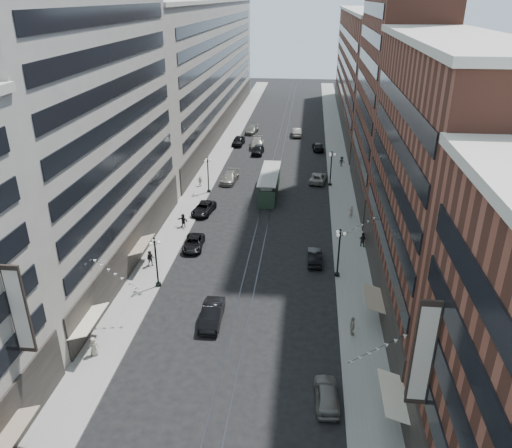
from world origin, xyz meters
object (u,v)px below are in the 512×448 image
at_px(car_9, 238,141).
at_px(car_10, 315,257).
at_px(pedestrian_7, 363,239).
at_px(car_extra_1, 252,130).
at_px(pedestrian_8, 351,212).
at_px(car_14, 297,132).
at_px(car_4, 327,394).
at_px(pedestrian_2, 151,259).
at_px(car_8, 230,177).
at_px(lamppost_se_far, 339,251).
at_px(pedestrian_1, 94,346).
at_px(pedestrian_9, 342,161).
at_px(car_extra_0, 257,143).
at_px(lamppost_se_mid, 331,167).
at_px(pedestrian_6, 200,181).
at_px(car_13, 258,150).
at_px(lamppost_sw_far, 156,261).
at_px(pedestrian_5, 183,220).
at_px(lamppost_sw_mid, 208,174).
at_px(car_11, 318,178).
at_px(car_2, 194,243).
at_px(pedestrian_4, 352,326).
at_px(car_12, 318,147).
at_px(streetcar, 269,184).
at_px(car_5, 212,314).
at_px(car_7, 204,208).

relative_size(car_9, car_10, 1.16).
distance_m(pedestrian_7, car_extra_1, 55.44).
bearing_deg(pedestrian_8, car_14, -118.82).
bearing_deg(car_14, car_4, 89.14).
bearing_deg(pedestrian_2, car_8, 73.78).
xyz_separation_m(lamppost_se_far, pedestrian_7, (3.25, 7.31, -2.06)).
distance_m(pedestrian_2, car_9, 49.92).
bearing_deg(pedestrian_1, car_8, -107.68).
bearing_deg(pedestrian_9, car_extra_0, 123.92).
bearing_deg(car_14, lamppost_se_mid, 97.32).
bearing_deg(pedestrian_9, pedestrian_6, -173.91).
distance_m(pedestrian_7, pedestrian_8, 8.19).
xyz_separation_m(car_8, car_10, (13.60, -25.19, -0.07)).
bearing_deg(car_13, car_4, -76.79).
relative_size(lamppost_sw_far, pedestrian_6, 3.53).
bearing_deg(car_4, pedestrian_1, -12.43).
bearing_deg(car_extra_0, pedestrian_5, -102.85).
xyz_separation_m(lamppost_sw_mid, car_11, (16.58, 6.63, -2.37)).
bearing_deg(car_11, car_2, 66.89).
bearing_deg(car_extra_0, pedestrian_1, -100.72).
bearing_deg(pedestrian_8, lamppost_sw_mid, -60.24).
distance_m(car_14, pedestrian_7, 51.68).
bearing_deg(car_extra_0, lamppost_sw_far, -99.64).
bearing_deg(car_11, pedestrian_4, 101.81).
xyz_separation_m(car_2, pedestrian_7, (19.94, 2.39, 0.37)).
height_order(lamppost_sw_far, car_14, lamppost_sw_far).
height_order(car_12, pedestrian_7, pedestrian_7).
xyz_separation_m(car_9, car_10, (15.20, -46.84, -0.15)).
relative_size(lamppost_se_far, pedestrian_4, 2.93).
distance_m(lamppost_sw_mid, lamppost_se_mid, 19.07).
bearing_deg(pedestrian_9, pedestrian_1, -135.96).
distance_m(car_14, car_extra_1, 9.82).
bearing_deg(car_12, lamppost_sw_far, 68.15).
distance_m(lamppost_se_far, pedestrian_5, 21.97).
height_order(streetcar, car_8, streetcar).
bearing_deg(car_5, car_7, 101.91).
height_order(car_12, car_13, car_13).
distance_m(lamppost_se_far, car_2, 17.57).
height_order(car_4, pedestrian_9, pedestrian_9).
xyz_separation_m(streetcar, car_extra_0, (-4.50, 24.77, -0.65)).
bearing_deg(pedestrian_6, car_11, -147.14).
bearing_deg(car_8, car_5, -78.60).
relative_size(car_4, car_11, 0.84).
bearing_deg(lamppost_se_mid, lamppost_sw_far, -119.90).
bearing_deg(car_13, car_8, -97.72).
height_order(car_13, pedestrian_6, pedestrian_6).
xyz_separation_m(car_7, car_10, (15.20, -12.34, 0.02)).
bearing_deg(pedestrian_7, car_12, -55.55).
bearing_deg(car_4, car_extra_0, -82.70).
distance_m(car_7, car_10, 19.58).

